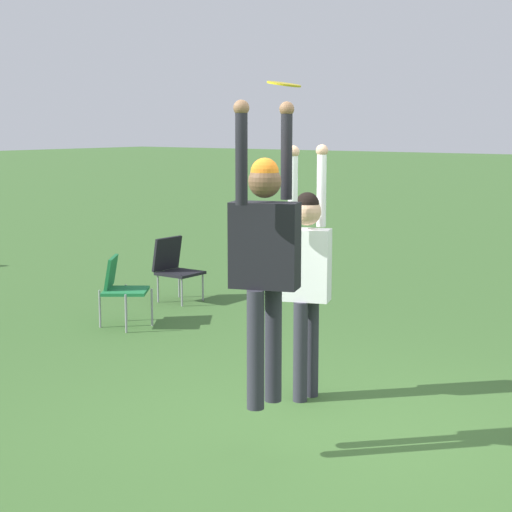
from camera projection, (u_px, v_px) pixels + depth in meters
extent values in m
plane|color=#3D662D|center=(336.00, 435.00, 6.42)|extent=(120.00, 120.00, 0.00)
cylinder|color=#2D2D38|center=(255.00, 350.00, 5.83)|extent=(0.12, 0.12, 0.83)
cylinder|color=#2D2D38|center=(273.00, 344.00, 6.00)|extent=(0.12, 0.12, 0.83)
cube|color=black|center=(265.00, 245.00, 5.80)|extent=(0.35, 0.51, 0.59)
sphere|color=brown|center=(265.00, 181.00, 5.74)|extent=(0.23, 0.23, 0.23)
sphere|color=orange|center=(265.00, 172.00, 5.73)|extent=(0.19, 0.19, 0.19)
cylinder|color=black|center=(241.00, 157.00, 5.51)|extent=(0.08, 0.08, 0.62)
sphere|color=brown|center=(241.00, 108.00, 5.46)|extent=(0.10, 0.10, 0.10)
cylinder|color=black|center=(287.00, 155.00, 5.92)|extent=(0.08, 0.08, 0.62)
sphere|color=brown|center=(287.00, 109.00, 5.87)|extent=(0.10, 0.10, 0.10)
cylinder|color=#2D2D38|center=(300.00, 352.00, 7.15)|extent=(0.12, 0.12, 0.85)
cylinder|color=#2D2D38|center=(312.00, 348.00, 7.29)|extent=(0.12, 0.12, 0.85)
cube|color=white|center=(307.00, 265.00, 7.11)|extent=(0.32, 0.43, 0.60)
sphere|color=tan|center=(307.00, 212.00, 7.04)|extent=(0.23, 0.23, 0.23)
sphere|color=black|center=(307.00, 204.00, 7.03)|extent=(0.20, 0.20, 0.20)
cylinder|color=white|center=(293.00, 192.00, 6.84)|extent=(0.08, 0.08, 0.64)
sphere|color=tan|center=(293.00, 152.00, 6.79)|extent=(0.10, 0.10, 0.10)
cylinder|color=white|center=(322.00, 189.00, 7.19)|extent=(0.08, 0.08, 0.64)
sphere|color=tan|center=(322.00, 151.00, 7.14)|extent=(0.10, 0.10, 0.10)
cylinder|color=yellow|center=(284.00, 84.00, 6.53)|extent=(0.26, 0.26, 0.06)
cylinder|color=gray|center=(126.00, 314.00, 9.55)|extent=(0.02, 0.02, 0.44)
cylinder|color=gray|center=(152.00, 307.00, 9.88)|extent=(0.02, 0.02, 0.44)
cylinder|color=gray|center=(100.00, 309.00, 9.79)|extent=(0.02, 0.02, 0.44)
cylinder|color=gray|center=(126.00, 303.00, 10.13)|extent=(0.02, 0.02, 0.44)
cube|color=#1E753D|center=(126.00, 291.00, 9.81)|extent=(0.69, 0.69, 0.04)
cube|color=#1E753D|center=(111.00, 272.00, 9.91)|extent=(0.46, 0.37, 0.36)
cylinder|color=gray|center=(182.00, 291.00, 10.94)|extent=(0.02, 0.02, 0.40)
cylinder|color=gray|center=(203.00, 286.00, 11.27)|extent=(0.02, 0.02, 0.40)
cylinder|color=gray|center=(158.00, 287.00, 11.18)|extent=(0.02, 0.02, 0.40)
cylinder|color=gray|center=(179.00, 283.00, 11.51)|extent=(0.02, 0.02, 0.40)
cube|color=black|center=(180.00, 273.00, 11.20)|extent=(0.49, 0.49, 0.04)
cube|color=black|center=(167.00, 254.00, 11.30)|extent=(0.49, 0.12, 0.44)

